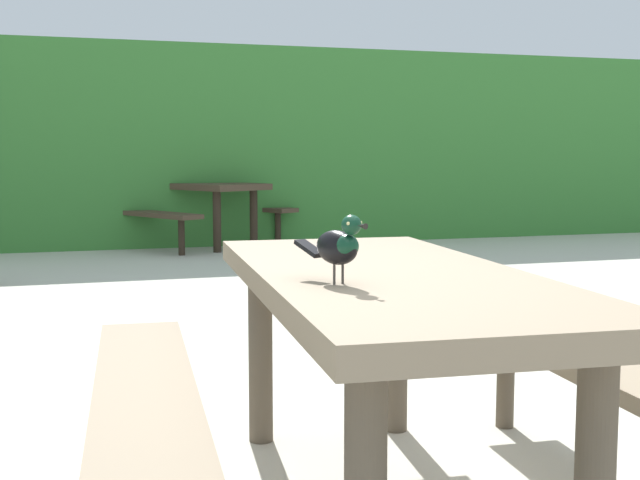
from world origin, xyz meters
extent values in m
cube|color=#387A33|center=(0.00, 8.51, 1.16)|extent=(28.00, 2.22, 2.33)
cube|color=#84725B|center=(-0.15, 0.16, 0.70)|extent=(0.88, 1.85, 0.07)
cylinder|color=brown|center=(-0.37, 0.88, 0.33)|extent=(0.09, 0.09, 0.67)
cylinder|color=brown|center=(0.16, 0.84, 0.33)|extent=(0.09, 0.09, 0.67)
cube|color=#84725B|center=(-0.85, 0.21, 0.41)|extent=(0.39, 1.72, 0.05)
cylinder|color=brown|center=(-0.81, 0.85, 0.20)|extent=(0.07, 0.07, 0.39)
cube|color=#84725B|center=(0.55, 0.11, 0.41)|extent=(0.39, 1.72, 0.05)
cylinder|color=brown|center=(0.59, 0.75, 0.20)|extent=(0.07, 0.07, 0.39)
ellipsoid|color=black|center=(-0.37, -0.05, 0.84)|extent=(0.12, 0.16, 0.09)
ellipsoid|color=#0F3823|center=(-0.36, -0.09, 0.84)|extent=(0.08, 0.08, 0.06)
sphere|color=#0F3823|center=(-0.35, -0.11, 0.90)|extent=(0.05, 0.05, 0.05)
sphere|color=#EAE08C|center=(-0.33, -0.11, 0.90)|extent=(0.01, 0.01, 0.01)
sphere|color=#EAE08C|center=(-0.37, -0.12, 0.90)|extent=(0.01, 0.01, 0.01)
cone|color=black|center=(-0.34, -0.14, 0.90)|extent=(0.03, 0.03, 0.02)
cube|color=black|center=(-0.41, 0.06, 0.82)|extent=(0.07, 0.11, 0.04)
cylinder|color=#47423D|center=(-0.36, -0.05, 0.77)|extent=(0.01, 0.01, 0.05)
cylinder|color=#47423D|center=(-0.38, -0.06, 0.77)|extent=(0.01, 0.01, 0.05)
cube|color=#473828|center=(0.39, 7.59, 0.70)|extent=(1.54, 1.94, 0.07)
cylinder|color=#2E241A|center=(0.50, 6.84, 0.33)|extent=(0.09, 0.09, 0.67)
cylinder|color=#2E241A|center=(0.97, 7.10, 0.33)|extent=(0.09, 0.09, 0.67)
cylinder|color=#2E241A|center=(-0.18, 8.07, 0.33)|extent=(0.09, 0.09, 0.67)
cylinder|color=#2E241A|center=(0.28, 8.33, 0.33)|extent=(0.09, 0.09, 0.67)
cube|color=#473828|center=(-0.22, 7.25, 0.41)|extent=(1.08, 1.63, 0.05)
cylinder|color=#2E241A|center=(0.09, 6.69, 0.20)|extent=(0.07, 0.07, 0.39)
cylinder|color=#2E241A|center=(-0.53, 7.81, 0.20)|extent=(0.07, 0.07, 0.39)
cube|color=#473828|center=(1.00, 7.93, 0.41)|extent=(1.08, 1.63, 0.05)
cylinder|color=#2E241A|center=(1.32, 7.37, 0.20)|extent=(0.07, 0.07, 0.39)
cylinder|color=#2E241A|center=(0.69, 8.49, 0.20)|extent=(0.07, 0.07, 0.39)
camera|label=1|loc=(-1.03, -2.08, 1.08)|focal=46.37mm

